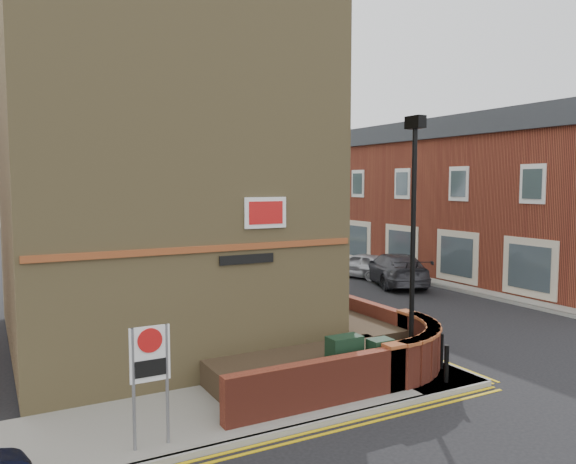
# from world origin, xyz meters

# --- Properties ---
(ground) EXTENTS (120.00, 120.00, 0.00)m
(ground) POSITION_xyz_m (0.00, 0.00, 0.00)
(ground) COLOR black
(ground) RESTS_ON ground
(pavement_corner) EXTENTS (13.00, 3.00, 0.12)m
(pavement_corner) POSITION_xyz_m (-3.50, 1.50, 0.06)
(pavement_corner) COLOR gray
(pavement_corner) RESTS_ON ground
(pavement_main) EXTENTS (2.00, 32.00, 0.12)m
(pavement_main) POSITION_xyz_m (2.00, 16.00, 0.06)
(pavement_main) COLOR gray
(pavement_main) RESTS_ON ground
(pavement_far) EXTENTS (4.00, 40.00, 0.12)m
(pavement_far) POSITION_xyz_m (13.00, 13.00, 0.06)
(pavement_far) COLOR gray
(pavement_far) RESTS_ON ground
(kerb_side) EXTENTS (13.00, 0.15, 0.12)m
(kerb_side) POSITION_xyz_m (-3.50, 0.00, 0.06)
(kerb_side) COLOR gray
(kerb_side) RESTS_ON ground
(kerb_main_near) EXTENTS (0.15, 32.00, 0.12)m
(kerb_main_near) POSITION_xyz_m (3.00, 16.00, 0.06)
(kerb_main_near) COLOR gray
(kerb_main_near) RESTS_ON ground
(kerb_main_far) EXTENTS (0.15, 40.00, 0.12)m
(kerb_main_far) POSITION_xyz_m (11.00, 13.00, 0.06)
(kerb_main_far) COLOR gray
(kerb_main_far) RESTS_ON ground
(yellow_lines_side) EXTENTS (13.00, 0.28, 0.01)m
(yellow_lines_side) POSITION_xyz_m (-3.50, -0.25, 0.01)
(yellow_lines_side) COLOR gold
(yellow_lines_side) RESTS_ON ground
(yellow_lines_main) EXTENTS (0.28, 32.00, 0.01)m
(yellow_lines_main) POSITION_xyz_m (3.25, 16.00, 0.01)
(yellow_lines_main) COLOR gold
(yellow_lines_main) RESTS_ON ground
(corner_building) EXTENTS (8.95, 10.40, 13.60)m
(corner_building) POSITION_xyz_m (-2.84, 8.00, 6.23)
(corner_building) COLOR olive
(corner_building) RESTS_ON ground
(garden_wall) EXTENTS (6.80, 6.00, 1.20)m
(garden_wall) POSITION_xyz_m (0.00, 2.50, 0.00)
(garden_wall) COLOR maroon
(garden_wall) RESTS_ON ground
(lamppost) EXTENTS (0.25, 0.50, 6.30)m
(lamppost) POSITION_xyz_m (1.60, 1.20, 3.34)
(lamppost) COLOR black
(lamppost) RESTS_ON pavement_corner
(utility_cabinet_large) EXTENTS (0.80, 0.45, 1.20)m
(utility_cabinet_large) POSITION_xyz_m (-0.30, 1.30, 0.72)
(utility_cabinet_large) COLOR black
(utility_cabinet_large) RESTS_ON pavement_corner
(utility_cabinet_small) EXTENTS (0.55, 0.40, 1.10)m
(utility_cabinet_small) POSITION_xyz_m (0.50, 1.00, 0.67)
(utility_cabinet_small) COLOR black
(utility_cabinet_small) RESTS_ON pavement_corner
(bollard_near) EXTENTS (0.11, 0.11, 0.90)m
(bollard_near) POSITION_xyz_m (2.00, 0.40, 0.57)
(bollard_near) COLOR black
(bollard_near) RESTS_ON pavement_corner
(bollard_far) EXTENTS (0.11, 0.11, 0.90)m
(bollard_far) POSITION_xyz_m (2.60, 1.20, 0.57)
(bollard_far) COLOR black
(bollard_far) RESTS_ON pavement_corner
(zone_sign) EXTENTS (0.72, 0.07, 2.20)m
(zone_sign) POSITION_xyz_m (-5.00, 0.50, 1.64)
(zone_sign) COLOR slate
(zone_sign) RESTS_ON pavement_corner
(far_terrace) EXTENTS (5.40, 30.40, 8.00)m
(far_terrace) POSITION_xyz_m (14.50, 17.00, 4.04)
(far_terrace) COLOR maroon
(far_terrace) RESTS_ON ground
(far_terrace_cream) EXTENTS (5.40, 12.40, 8.00)m
(far_terrace_cream) POSITION_xyz_m (14.50, 38.00, 4.05)
(far_terrace_cream) COLOR beige
(far_terrace_cream) RESTS_ON ground
(tree_near) EXTENTS (3.64, 3.65, 6.70)m
(tree_near) POSITION_xyz_m (2.00, 14.05, 4.70)
(tree_near) COLOR #382B1E
(tree_near) RESTS_ON pavement_main
(tree_mid) EXTENTS (4.03, 4.03, 7.42)m
(tree_mid) POSITION_xyz_m (2.00, 22.05, 5.20)
(tree_mid) COLOR #382B1E
(tree_mid) RESTS_ON pavement_main
(tree_far) EXTENTS (3.81, 3.81, 7.00)m
(tree_far) POSITION_xyz_m (2.00, 30.05, 4.91)
(tree_far) COLOR #382B1E
(tree_far) RESTS_ON pavement_main
(traffic_light_assembly) EXTENTS (0.20, 0.16, 4.20)m
(traffic_light_assembly) POSITION_xyz_m (2.40, 25.00, 2.78)
(traffic_light_assembly) COLOR black
(traffic_light_assembly) RESTS_ON pavement_main
(silver_car_near) EXTENTS (2.61, 4.33, 1.35)m
(silver_car_near) POSITION_xyz_m (4.15, 14.41, 0.67)
(silver_car_near) COLOR #A8A9B0
(silver_car_near) RESTS_ON ground
(red_car_main) EXTENTS (3.46, 5.58, 1.44)m
(red_car_main) POSITION_xyz_m (3.60, 21.65, 0.72)
(red_car_main) COLOR maroon
(red_car_main) RESTS_ON ground
(grey_car_far) EXTENTS (3.81, 5.62, 1.51)m
(grey_car_far) POSITION_xyz_m (9.61, 11.65, 0.76)
(grey_car_far) COLOR #34343A
(grey_car_far) RESTS_ON ground
(silver_car_far) EXTENTS (2.61, 4.10, 1.30)m
(silver_car_far) POSITION_xyz_m (9.40, 14.00, 0.65)
(silver_car_far) COLOR #AEAFB6
(silver_car_far) RESTS_ON ground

